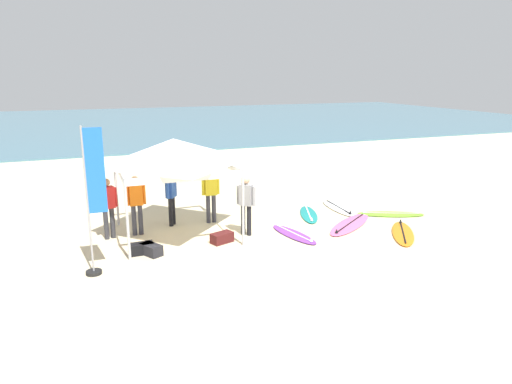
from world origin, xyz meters
TOP-DOWN VIEW (x-y plane):
  - ground_plane at (0.00, 0.00)m, footprint 80.00×80.00m
  - sea at (0.00, 32.75)m, footprint 80.00×36.00m
  - canopy_tent at (-2.21, 0.57)m, footprint 3.09×3.09m
  - surfboard_purple at (0.86, -0.73)m, footprint 0.88×2.01m
  - surfboard_lime at (4.65, -0.07)m, footprint 2.18×1.39m
  - surfboard_white at (3.43, 1.16)m, footprint 0.67×2.07m
  - surfboard_teal at (2.15, 0.85)m, footprint 1.16×1.99m
  - surfboard_pink at (2.84, -0.51)m, footprint 2.46×2.07m
  - surfboard_orange at (3.81, -1.76)m, footprint 1.69×2.14m
  - person_orange at (-3.26, 0.93)m, footprint 0.55×0.23m
  - person_yellow at (-0.99, 1.29)m, footprint 0.55×0.23m
  - person_red at (-4.02, 0.90)m, footprint 0.53×0.31m
  - person_grey at (-0.38, -0.19)m, footprint 0.44×0.40m
  - person_blue at (-2.17, 1.45)m, footprint 0.38×0.47m
  - banner_flag at (-4.45, -1.47)m, footprint 0.60×0.36m
  - gear_bag_near_tent at (-1.21, -0.55)m, footprint 0.67×0.51m
  - gear_bag_by_pole at (-3.15, -0.75)m, footprint 0.57×0.68m
  - gear_bag_on_sand at (-3.36, -0.58)m, footprint 0.62×0.35m

SIDE VIEW (x-z plane):
  - ground_plane at x=0.00m, z-range 0.00..0.00m
  - surfboard_pink at x=2.84m, z-range -0.06..0.13m
  - surfboard_orange at x=3.81m, z-range -0.06..0.13m
  - surfboard_lime at x=4.65m, z-range -0.06..0.13m
  - surfboard_white at x=3.43m, z-range -0.06..0.13m
  - surfboard_purple at x=0.86m, z-range -0.06..0.13m
  - surfboard_teal at x=2.15m, z-range -0.06..0.13m
  - sea at x=0.00m, z-range 0.00..0.10m
  - gear_bag_near_tent at x=-1.21m, z-range 0.00..0.28m
  - gear_bag_by_pole at x=-3.15m, z-range 0.00..0.28m
  - gear_bag_on_sand at x=-3.36m, z-range 0.00..0.28m
  - person_orange at x=-3.26m, z-range 0.13..1.84m
  - person_yellow at x=-0.99m, z-range 0.13..1.84m
  - person_red at x=-4.02m, z-range 0.13..1.84m
  - person_grey at x=-0.38m, z-range 0.13..1.84m
  - person_blue at x=-2.17m, z-range 0.13..1.84m
  - banner_flag at x=-4.45m, z-range -0.13..3.27m
  - canopy_tent at x=-2.21m, z-range 1.01..3.76m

